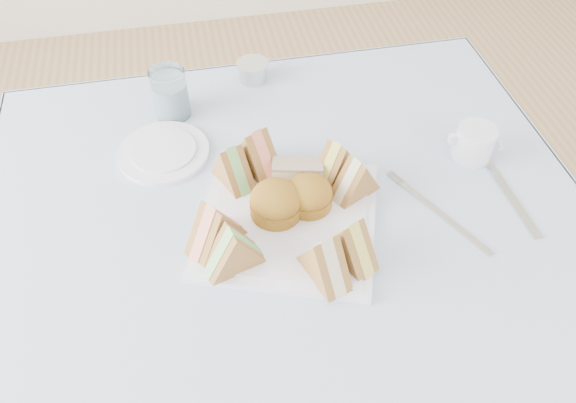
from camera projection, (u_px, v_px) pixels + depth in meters
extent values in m
cube|color=brown|center=(295.00, 355.00, 1.17)|extent=(0.90, 0.90, 0.74)
cube|color=#9AB4CF|center=(297.00, 247.00, 0.89)|extent=(1.02, 1.02, 0.01)
cube|color=silver|center=(288.00, 219.00, 0.92)|extent=(0.36, 0.36, 0.01)
cylinder|color=olive|center=(276.00, 202.00, 0.90)|extent=(0.11, 0.11, 0.06)
cylinder|color=olive|center=(309.00, 195.00, 0.91)|extent=(0.08, 0.08, 0.05)
cube|color=beige|center=(298.00, 172.00, 0.96)|extent=(0.09, 0.05, 0.04)
cylinder|color=silver|center=(164.00, 152.00, 1.03)|extent=(0.20, 0.20, 0.01)
cylinder|color=white|center=(170.00, 93.00, 1.07)|extent=(0.07, 0.07, 0.10)
cylinder|color=silver|center=(253.00, 72.00, 1.17)|extent=(0.09, 0.09, 0.04)
cube|color=silver|center=(509.00, 195.00, 0.96)|extent=(0.02, 0.20, 0.00)
cube|color=silver|center=(445.00, 217.00, 0.93)|extent=(0.09, 0.18, 0.00)
cylinder|color=silver|center=(474.00, 143.00, 1.01)|extent=(0.08, 0.08, 0.06)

